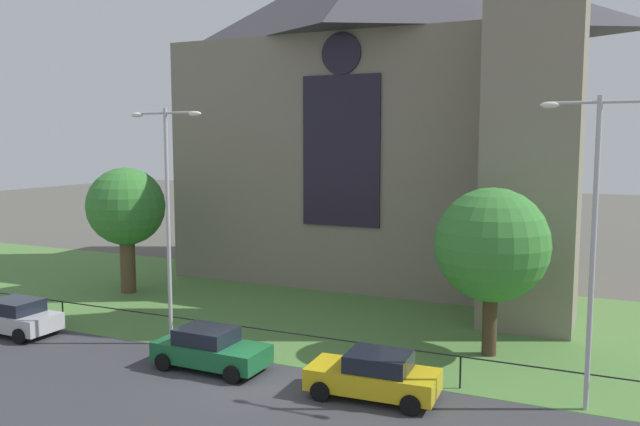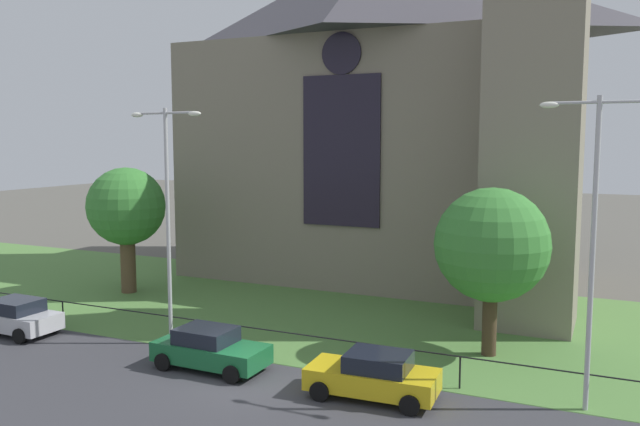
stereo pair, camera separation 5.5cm
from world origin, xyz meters
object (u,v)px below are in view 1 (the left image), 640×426
parked_car_yellow (374,375)px  tree_right_near (492,245)px  tree_left_near (126,208)px  streetlamp_far (595,218)px  streetlamp_near (168,199)px  church_building (388,107)px  parked_car_silver (14,317)px  parked_car_green (210,349)px

parked_car_yellow → tree_right_near: bearing=-117.0°
tree_left_near → parked_car_yellow: bearing=-25.6°
streetlamp_far → tree_left_near: bearing=164.8°
streetlamp_near → tree_left_near: bearing=140.4°
tree_left_near → church_building: bearing=41.4°
parked_car_silver → parked_car_green: 10.16m
tree_right_near → streetlamp_near: 12.84m
streetlamp_near → parked_car_silver: 8.91m
parked_car_silver → parked_car_green: bearing=-179.6°
church_building → tree_left_near: church_building is taller
parked_car_green → parked_car_yellow: bearing=0.3°
tree_left_near → tree_right_near: tree_left_near is taller
streetlamp_far → parked_car_yellow: (-6.29, -1.84, -5.24)m
tree_left_near → parked_car_yellow: (17.22, -8.25, -3.90)m
church_building → streetlamp_near: size_ratio=2.72×
streetlamp_near → streetlamp_far: bearing=0.0°
streetlamp_near → parked_car_green: size_ratio=2.26×
tree_left_near → parked_car_silver: tree_left_near is taller
tree_left_near → streetlamp_near: (7.75, -6.41, 1.31)m
streetlamp_far → parked_car_silver: size_ratio=2.27×
tree_right_near → streetlamp_far: (3.66, -4.00, 1.68)m
parked_car_green → tree_left_near: bearing=143.8°
streetlamp_near → parked_car_yellow: size_ratio=2.23×
tree_left_near → streetlamp_near: 10.14m
streetlamp_far → parked_car_silver: (-22.79, -1.67, -5.24)m
streetlamp_far → parked_car_yellow: size_ratio=2.24×
tree_left_near → parked_car_green: (10.87, -8.19, -3.90)m
parked_car_yellow → streetlamp_far: bearing=-166.5°
church_building → parked_car_yellow: 21.43m
streetlamp_near → tree_right_near: bearing=18.3°
streetlamp_near → streetlamp_far: size_ratio=0.99×
streetlamp_far → parked_car_yellow: streetlamp_far is taller
church_building → tree_left_near: bearing=-138.6°
tree_right_near → parked_car_green: size_ratio=1.54×
tree_right_near → streetlamp_near: streetlamp_near is taller
church_building → streetlamp_far: size_ratio=2.71×
parked_car_silver → parked_car_yellow: size_ratio=0.99×
tree_right_near → parked_car_green: bearing=-147.2°
tree_right_near → streetlamp_near: bearing=-161.7°
church_building → parked_car_green: 20.59m
tree_left_near → parked_car_yellow: tree_left_near is taller
tree_right_near → streetlamp_near: size_ratio=0.68×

